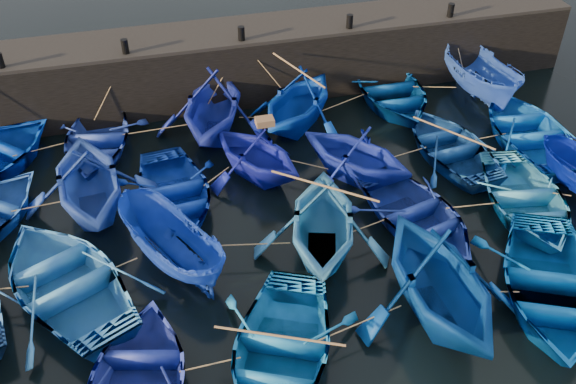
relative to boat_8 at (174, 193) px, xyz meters
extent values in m
plane|color=black|center=(3.25, -4.32, -0.46)|extent=(120.00, 120.00, 0.00)
cube|color=black|center=(3.25, 6.18, 0.79)|extent=(26.00, 2.50, 2.50)
cube|color=black|center=(3.25, 6.18, 2.10)|extent=(26.00, 2.50, 0.12)
cylinder|color=black|center=(-4.75, 5.28, 2.41)|extent=(0.24, 0.24, 0.50)
cylinder|color=black|center=(-0.75, 5.28, 2.41)|extent=(0.24, 0.24, 0.50)
cylinder|color=black|center=(3.25, 5.28, 2.41)|extent=(0.24, 0.24, 0.50)
cylinder|color=black|center=(7.25, 5.28, 2.41)|extent=(0.24, 0.24, 0.50)
cylinder|color=black|center=(11.25, 5.28, 2.41)|extent=(0.24, 0.24, 0.50)
imported|color=#1F3895|center=(-2.20, 3.49, 0.00)|extent=(3.93, 4.97, 0.93)
imported|color=navy|center=(1.81, 3.56, 0.75)|extent=(5.30, 5.68, 2.43)
imported|color=#0331A8|center=(4.75, 3.24, 0.66)|extent=(5.62, 5.65, 2.26)
imported|color=navy|center=(8.58, 4.03, 0.06)|extent=(3.63, 5.04, 1.04)
imported|color=blue|center=(11.93, 3.57, 0.45)|extent=(1.90, 4.75, 1.82)
imported|color=#2344A8|center=(-2.37, 0.33, 0.75)|extent=(4.40, 4.97, 2.43)
imported|color=#0C30A5|center=(0.00, 0.00, 0.00)|extent=(3.59, 4.74, 0.93)
imported|color=#121A97|center=(2.71, 0.74, 0.51)|extent=(4.65, 4.81, 1.94)
imported|color=#132599|center=(5.71, -0.14, 0.56)|extent=(5.05, 5.13, 2.05)
imported|color=navy|center=(9.17, 0.19, 0.00)|extent=(3.69, 4.83, 0.93)
imported|color=blue|center=(12.11, 0.25, 0.07)|extent=(4.07, 5.41, 1.07)
imported|color=blue|center=(-3.11, -2.96, 0.08)|extent=(5.67, 6.37, 1.09)
imported|color=#0F329C|center=(-0.38, -2.64, 0.32)|extent=(3.29, 4.31, 1.57)
imported|color=#2E77BA|center=(3.68, -3.10, 0.69)|extent=(4.92, 5.32, 2.30)
imported|color=navy|center=(6.63, -2.84, 0.01)|extent=(4.24, 5.18, 0.94)
imported|color=#2C85D6|center=(10.03, -3.00, 0.03)|extent=(4.12, 5.22, 0.98)
imported|color=navy|center=(-1.56, -6.50, 0.01)|extent=(4.31, 5.25, 0.95)
imported|color=#0E60A8|center=(1.63, -6.47, 0.03)|extent=(5.10, 5.75, 0.99)
imported|color=navy|center=(5.73, -5.96, 0.81)|extent=(4.35, 4.99, 2.55)
imported|color=#0351A5|center=(8.76, -6.29, 0.08)|extent=(5.63, 6.34, 1.09)
cube|color=brown|center=(3.01, 0.74, 1.59)|extent=(0.55, 0.40, 0.22)
cylinder|color=tan|center=(-3.95, 3.30, 0.09)|extent=(1.71, 0.41, 0.04)
cylinder|color=tan|center=(-0.19, 3.52, 0.09)|extent=(2.21, 0.11, 0.04)
cylinder|color=tan|center=(3.28, 3.40, 0.09)|extent=(1.15, 0.35, 0.04)
cylinder|color=tan|center=(6.67, 3.64, 0.09)|extent=(2.04, 0.82, 0.04)
cylinder|color=tan|center=(10.26, 3.80, 0.09)|extent=(1.56, 0.50, 0.04)
cylinder|color=tan|center=(-3.95, 0.28, 0.09)|extent=(1.38, 0.13, 0.04)
cylinder|color=tan|center=(-1.18, 0.16, 0.09)|extent=(0.59, 0.36, 0.04)
cylinder|color=tan|center=(1.35, 0.37, 0.09)|extent=(0.93, 0.77, 0.04)
cylinder|color=tan|center=(4.21, 0.30, 0.09)|extent=(1.22, 0.91, 0.04)
cylinder|color=tan|center=(7.44, 0.02, 0.09)|extent=(1.67, 0.37, 0.04)
cylinder|color=tan|center=(10.64, 0.22, 0.09)|extent=(1.14, 0.10, 0.04)
cylinder|color=tan|center=(-4.49, -2.90, 0.09)|extent=(0.98, 0.16, 0.04)
cylinder|color=tan|center=(-1.74, -2.80, 0.09)|extent=(0.94, 0.36, 0.04)
cylinder|color=tan|center=(1.65, -2.87, 0.09)|extent=(2.27, 0.50, 0.04)
cylinder|color=tan|center=(5.16, -2.97, 0.09)|extent=(1.16, 0.30, 0.04)
cylinder|color=tan|center=(8.33, -2.92, 0.09)|extent=(1.60, 0.21, 0.04)
cylinder|color=tan|center=(11.15, -3.13, 0.09)|extent=(0.46, 0.28, 0.04)
cylinder|color=tan|center=(0.03, -6.48, 0.09)|extent=(1.39, 0.06, 0.04)
cylinder|color=tan|center=(3.68, -6.22, 0.09)|extent=(2.30, 0.54, 0.04)
cylinder|color=tan|center=(7.24, -6.13, 0.09)|extent=(1.24, 0.36, 0.04)
cylinder|color=tan|center=(-1.48, 4.93, 1.12)|extent=(1.48, 0.53, 2.09)
cylinder|color=tan|center=(2.53, 4.97, 1.12)|extent=(1.47, 0.46, 2.09)
cylinder|color=tan|center=(4.00, 4.81, 1.12)|extent=(1.55, 0.78, 2.09)
cylinder|color=tan|center=(7.91, 5.20, 1.12)|extent=(1.37, 0.09, 2.09)
cylinder|color=tan|center=(11.59, 4.97, 1.12)|extent=(0.73, 0.46, 2.08)
cylinder|color=#99724C|center=(4.75, 3.24, 1.82)|extent=(1.08, 2.84, 0.06)
cylinder|color=#99724C|center=(9.17, 0.19, 0.50)|extent=(1.77, 2.49, 0.06)
cylinder|color=#99724C|center=(3.68, -3.10, 1.87)|extent=(2.34, 1.97, 0.06)
cylinder|color=#99724C|center=(1.63, -6.47, 0.55)|extent=(2.74, 1.32, 0.06)
camera|label=1|loc=(-0.53, -15.43, 12.00)|focal=40.00mm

